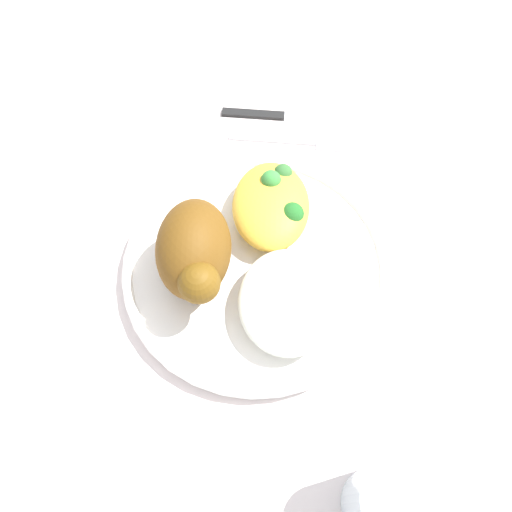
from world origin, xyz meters
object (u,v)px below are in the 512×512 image
at_px(roasted_chicken, 194,251).
at_px(mac_cheese_with_broccoli, 272,203).
at_px(plate, 256,265).
at_px(water_glass, 388,505).
at_px(rice_pile, 287,301).
at_px(napkin, 150,466).
at_px(fork, 294,140).
at_px(knife, 283,115).

distance_m(roasted_chicken, mac_cheese_with_broccoli, 0.10).
distance_m(plate, water_glass, 0.24).
relative_size(rice_pile, mac_cheese_with_broccoli, 0.99).
height_order(plate, mac_cheese_with_broccoli, mac_cheese_with_broccoli).
height_order(roasted_chicken, napkin, roasted_chicken).
bearing_deg(mac_cheese_with_broccoli, rice_pile, 8.46).
height_order(fork, knife, knife).
height_order(mac_cheese_with_broccoli, fork, mac_cheese_with_broccoli).
xyz_separation_m(rice_pile, mac_cheese_with_broccoli, (-0.11, -0.02, 0.00)).
bearing_deg(knife, roasted_chicken, -19.84).
bearing_deg(roasted_chicken, rice_pile, 67.64).
relative_size(plate, rice_pile, 2.51).
bearing_deg(fork, rice_pile, -2.35).
bearing_deg(plate, fork, 167.27).
xyz_separation_m(plate, water_glass, (0.22, 0.11, 0.03)).
bearing_deg(knife, plate, -7.07).
bearing_deg(knife, fork, 17.74).
bearing_deg(fork, water_glass, 9.59).
distance_m(plate, fork, 0.18).
height_order(rice_pile, napkin, rice_pile).
relative_size(mac_cheese_with_broccoli, fork, 0.78).
relative_size(roasted_chicken, fork, 0.78).
relative_size(plate, water_glass, 3.30).
distance_m(roasted_chicken, knife, 0.25).
bearing_deg(mac_cheese_with_broccoli, roasted_chicken, -44.70).
xyz_separation_m(plate, rice_pile, (0.05, 0.03, 0.03)).
xyz_separation_m(plate, roasted_chicken, (0.01, -0.06, 0.05)).
bearing_deg(rice_pile, mac_cheese_with_broccoli, -171.54).
xyz_separation_m(roasted_chicken, knife, (-0.23, 0.08, -0.06)).
xyz_separation_m(plate, fork, (-0.18, 0.04, -0.01)).
xyz_separation_m(fork, water_glass, (0.39, 0.07, 0.04)).
bearing_deg(fork, plate, -12.73).
distance_m(roasted_chicken, water_glass, 0.26).
bearing_deg(napkin, fork, 161.41).
xyz_separation_m(roasted_chicken, mac_cheese_with_broccoli, (-0.07, 0.07, -0.02)).
bearing_deg(fork, knife, -162.26).
bearing_deg(water_glass, rice_pile, -155.42).
height_order(mac_cheese_with_broccoli, napkin, mac_cheese_with_broccoli).
bearing_deg(roasted_chicken, fork, 153.17).
bearing_deg(plate, knife, 172.93).
height_order(rice_pile, fork, rice_pile).
bearing_deg(water_glass, mac_cheese_with_broccoli, -161.45).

